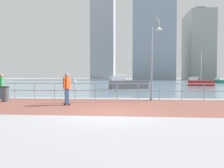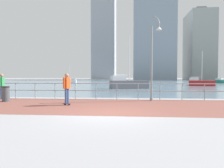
{
  "view_description": "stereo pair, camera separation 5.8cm",
  "coord_description": "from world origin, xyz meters",
  "px_view_note": "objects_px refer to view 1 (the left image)",
  "views": [
    {
      "loc": [
        0.89,
        -8.79,
        1.54
      ],
      "look_at": [
        -0.13,
        3.28,
        1.1
      ],
      "focal_mm": 34.8,
      "sensor_mm": 36.0,
      "label": 1
    },
    {
      "loc": [
        0.95,
        -8.79,
        1.54
      ],
      "look_at": [
        -0.13,
        3.28,
        1.1
      ],
      "focal_mm": 34.8,
      "sensor_mm": 36.0,
      "label": 2
    }
  ],
  "objects_px": {
    "sailboat_yellow": "(200,83)",
    "skateboarder": "(67,86)",
    "sailboat_navy": "(69,81)",
    "bystander": "(1,84)",
    "sailboat_teal": "(127,84)",
    "lamppost": "(154,54)",
    "sailboat_red": "(219,81)",
    "trash_bin": "(5,94)"
  },
  "relations": [
    {
      "from": "lamppost",
      "to": "sailboat_teal",
      "type": "xyz_separation_m",
      "value": [
        -1.79,
        12.96,
        -2.26
      ]
    },
    {
      "from": "lamppost",
      "to": "sailboat_red",
      "type": "distance_m",
      "value": 40.02
    },
    {
      "from": "bystander",
      "to": "sailboat_yellow",
      "type": "bearing_deg",
      "value": 47.56
    },
    {
      "from": "lamppost",
      "to": "trash_bin",
      "type": "height_order",
      "value": "lamppost"
    },
    {
      "from": "bystander",
      "to": "sailboat_red",
      "type": "bearing_deg",
      "value": 51.62
    },
    {
      "from": "trash_bin",
      "to": "skateboarder",
      "type": "bearing_deg",
      "value": -16.92
    },
    {
      "from": "skateboarder",
      "to": "lamppost",
      "type": "bearing_deg",
      "value": 26.1
    },
    {
      "from": "skateboarder",
      "to": "sailboat_teal",
      "type": "distance_m",
      "value": 15.59
    },
    {
      "from": "sailboat_yellow",
      "to": "trash_bin",
      "type": "bearing_deg",
      "value": -128.94
    },
    {
      "from": "skateboarder",
      "to": "sailboat_teal",
      "type": "bearing_deg",
      "value": 78.96
    },
    {
      "from": "trash_bin",
      "to": "sailboat_navy",
      "type": "height_order",
      "value": "sailboat_navy"
    },
    {
      "from": "skateboarder",
      "to": "sailboat_yellow",
      "type": "relative_size",
      "value": 0.31
    },
    {
      "from": "sailboat_yellow",
      "to": "skateboarder",
      "type": "bearing_deg",
      "value": -120.68
    },
    {
      "from": "sailboat_navy",
      "to": "sailboat_red",
      "type": "relative_size",
      "value": 0.94
    },
    {
      "from": "trash_bin",
      "to": "sailboat_navy",
      "type": "distance_m",
      "value": 38.15
    },
    {
      "from": "bystander",
      "to": "skateboarder",
      "type": "bearing_deg",
      "value": -26.93
    },
    {
      "from": "sailboat_yellow",
      "to": "sailboat_red",
      "type": "height_order",
      "value": "sailboat_yellow"
    },
    {
      "from": "sailboat_navy",
      "to": "bystander",
      "type": "bearing_deg",
      "value": -81.12
    },
    {
      "from": "bystander",
      "to": "sailboat_red",
      "type": "relative_size",
      "value": 0.37
    },
    {
      "from": "lamppost",
      "to": "sailboat_navy",
      "type": "relative_size",
      "value": 1.22
    },
    {
      "from": "lamppost",
      "to": "skateboarder",
      "type": "distance_m",
      "value": 5.63
    },
    {
      "from": "sailboat_red",
      "to": "bystander",
      "type": "bearing_deg",
      "value": -128.38
    },
    {
      "from": "sailboat_yellow",
      "to": "bystander",
      "type": "bearing_deg",
      "value": -132.44
    },
    {
      "from": "bystander",
      "to": "sailboat_navy",
      "type": "relative_size",
      "value": 0.4
    },
    {
      "from": "bystander",
      "to": "sailboat_teal",
      "type": "distance_m",
      "value": 15.09
    },
    {
      "from": "sailboat_navy",
      "to": "sailboat_teal",
      "type": "xyz_separation_m",
      "value": [
        13.95,
        -23.52,
        0.22
      ]
    },
    {
      "from": "sailboat_teal",
      "to": "sailboat_red",
      "type": "bearing_deg",
      "value": 49.13
    },
    {
      "from": "trash_bin",
      "to": "sailboat_red",
      "type": "height_order",
      "value": "sailboat_red"
    },
    {
      "from": "sailboat_yellow",
      "to": "sailboat_teal",
      "type": "xyz_separation_m",
      "value": [
        -11.4,
        -8.95,
        0.11
      ]
    },
    {
      "from": "skateboarder",
      "to": "sailboat_teal",
      "type": "relative_size",
      "value": 0.26
    },
    {
      "from": "sailboat_red",
      "to": "sailboat_yellow",
      "type": "bearing_deg",
      "value": -120.99
    },
    {
      "from": "bystander",
      "to": "sailboat_navy",
      "type": "height_order",
      "value": "sailboat_navy"
    },
    {
      "from": "lamppost",
      "to": "sailboat_teal",
      "type": "relative_size",
      "value": 0.8
    },
    {
      "from": "skateboarder",
      "to": "sailboat_teal",
      "type": "xyz_separation_m",
      "value": [
        2.98,
        15.29,
        -0.39
      ]
    },
    {
      "from": "sailboat_navy",
      "to": "sailboat_red",
      "type": "bearing_deg",
      "value": -1.31
    },
    {
      "from": "lamppost",
      "to": "sailboat_red",
      "type": "height_order",
      "value": "lamppost"
    },
    {
      "from": "sailboat_navy",
      "to": "sailboat_yellow",
      "type": "distance_m",
      "value": 29.23
    },
    {
      "from": "skateboarder",
      "to": "sailboat_red",
      "type": "distance_m",
      "value": 44.3
    },
    {
      "from": "lamppost",
      "to": "sailboat_teal",
      "type": "bearing_deg",
      "value": 97.85
    },
    {
      "from": "trash_bin",
      "to": "sailboat_red",
      "type": "xyz_separation_m",
      "value": [
        26.85,
        36.78,
        -0.03
      ]
    },
    {
      "from": "lamppost",
      "to": "sailboat_yellow",
      "type": "relative_size",
      "value": 0.96
    },
    {
      "from": "trash_bin",
      "to": "sailboat_yellow",
      "type": "relative_size",
      "value": 0.17
    }
  ]
}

